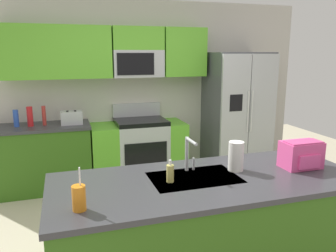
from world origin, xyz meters
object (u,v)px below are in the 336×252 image
toaster (72,118)px  backpack (301,154)px  soap_dispenser (170,173)px  refrigerator (237,113)px  range_oven (139,150)px  pepper_mill (44,116)px  bottle_red (30,116)px  bottle_blue (16,118)px  drink_cup_orange (79,198)px  sink_faucet (189,151)px  paper_towel_roll (236,156)px

toaster → backpack: bearing=-53.5°
soap_dispenser → backpack: (1.14, -0.02, 0.05)m
refrigerator → range_oven: bearing=177.3°
pepper_mill → bottle_red: 0.17m
refrigerator → bottle_red: refrigerator is taller
range_oven → soap_dispenser: range_oven is taller
bottle_blue → drink_cup_orange: (0.65, -2.70, -0.03)m
bottle_blue → backpack: (2.46, -2.45, 0.01)m
bottle_blue → soap_dispenser: bearing=-61.5°
sink_faucet → drink_cup_orange: size_ratio=1.01×
refrigerator → pepper_mill: (-2.82, 0.07, 0.10)m
bottle_red → bottle_blue: (-0.17, 0.02, -0.02)m
pepper_mill → backpack: size_ratio=0.80×
pepper_mill → backpack: bearing=-49.0°
bottle_red → soap_dispenser: bearing=-64.5°
bottle_red → bottle_blue: 0.17m
sink_faucet → paper_towel_roll: bearing=-13.5°
sink_faucet → toaster: bearing=110.9°
range_oven → paper_towel_roll: 2.43m
bottle_red → sink_faucet: 2.62m
refrigerator → soap_dispenser: size_ratio=10.88×
pepper_mill → backpack: 3.23m
bottle_blue → paper_towel_roll: (1.91, -2.35, 0.01)m
range_oven → toaster: bearing=-176.7°
refrigerator → sink_faucet: size_ratio=6.56×
soap_dispenser → paper_towel_roll: (0.59, 0.08, 0.05)m
bottle_red → drink_cup_orange: drink_cup_orange is taller
toaster → bottle_blue: bottle_blue is taller
bottle_red → bottle_blue: size_ratio=1.17×
range_oven → paper_towel_roll: bearing=-82.8°
refrigerator → pepper_mill: 2.82m
bottle_blue → sink_faucet: size_ratio=0.79×
toaster → bottle_red: 0.52m
pepper_mill → drink_cup_orange: bearing=-83.5°
sink_faucet → soap_dispenser: 0.29m
bottle_blue → range_oven: bearing=-0.3°
pepper_mill → soap_dispenser: (0.98, -2.42, -0.06)m
bottle_red → backpack: size_ratio=0.81×
toaster → sink_faucet: 2.35m
refrigerator → drink_cup_orange: bearing=-133.8°
drink_cup_orange → soap_dispenser: (0.67, 0.28, -0.01)m
sink_faucet → drink_cup_orange: bearing=-153.1°
bottle_red → refrigerator: bearing=-1.1°
toaster → bottle_red: bearing=175.7°
bottle_red → bottle_blue: bearing=172.8°
refrigerator → sink_faucet: bearing=-126.9°
bottle_red → paper_towel_roll: bottle_red is taller
pepper_mill → sink_faucet: bearing=-62.1°
pepper_mill → bottle_red: bottle_red is taller
refrigerator → backpack: refrigerator is taller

